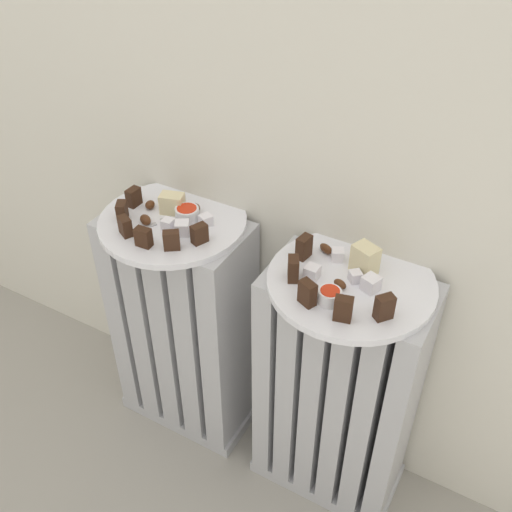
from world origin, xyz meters
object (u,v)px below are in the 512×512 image
(radiator_right, at_px, (337,393))
(jam_bowl_right, at_px, (330,296))
(jam_bowl_left, at_px, (187,213))
(fork, at_px, (155,224))
(plate_right, at_px, (351,282))
(plate_left, at_px, (173,221))
(radiator_left, at_px, (184,329))

(radiator_right, height_order, jam_bowl_right, jam_bowl_right)
(radiator_right, distance_m, jam_bowl_left, 0.45)
(jam_bowl_left, distance_m, fork, 0.06)
(fork, bearing_deg, plate_right, 4.87)
(plate_left, height_order, plate_right, same)
(radiator_right, height_order, fork, fork)
(plate_left, bearing_deg, plate_right, 0.00)
(plate_right, relative_size, fork, 3.38)
(plate_left, bearing_deg, jam_bowl_left, 23.89)
(fork, bearing_deg, jam_bowl_right, -5.58)
(plate_left, relative_size, fork, 3.38)
(jam_bowl_right, bearing_deg, jam_bowl_left, 166.16)
(radiator_left, distance_m, jam_bowl_left, 0.31)
(plate_right, distance_m, fork, 0.38)
(radiator_right, bearing_deg, fork, -175.13)
(radiator_right, bearing_deg, jam_bowl_right, -98.62)
(jam_bowl_left, bearing_deg, plate_right, -2.00)
(radiator_right, height_order, jam_bowl_left, jam_bowl_left)
(radiator_left, relative_size, plate_right, 1.96)
(radiator_left, relative_size, radiator_right, 1.00)
(radiator_left, xyz_separation_m, plate_right, (0.36, 0.00, 0.29))
(radiator_right, relative_size, plate_right, 1.96)
(radiator_left, bearing_deg, radiator_right, 0.00)
(plate_left, relative_size, jam_bowl_right, 7.52)
(plate_left, bearing_deg, fork, -118.34)
(jam_bowl_left, bearing_deg, radiator_right, -2.00)
(plate_left, bearing_deg, jam_bowl_right, -11.00)
(jam_bowl_left, distance_m, jam_bowl_right, 0.33)
(plate_left, xyz_separation_m, jam_bowl_left, (0.03, 0.01, 0.02))
(plate_left, distance_m, plate_right, 0.36)
(plate_right, height_order, jam_bowl_left, jam_bowl_left)
(plate_right, bearing_deg, radiator_left, -180.00)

